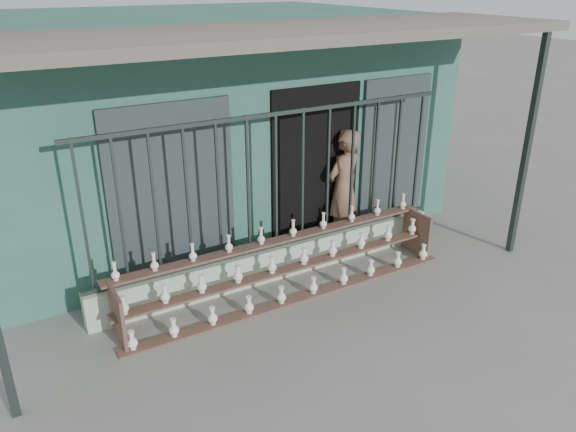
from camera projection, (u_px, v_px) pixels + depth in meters
ground at (331, 324)px, 6.55m from camera, size 60.00×60.00×0.00m
workshop_building at (190, 114)px, 9.27m from camera, size 7.40×6.60×3.21m
parapet_wall at (277, 261)px, 7.49m from camera, size 5.00×0.20×0.45m
security_fence at (276, 182)px, 7.05m from camera, size 5.00×0.04×1.80m
shelf_rack at (288, 267)px, 7.09m from camera, size 4.50×0.68×0.85m
elderly_woman at (343, 189)px, 8.11m from camera, size 0.75×0.60×1.78m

